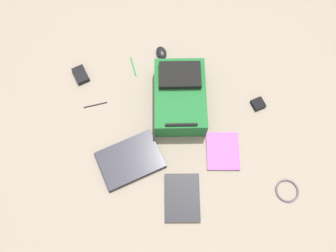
{
  "coord_description": "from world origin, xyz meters",
  "views": [
    {
      "loc": [
        0.2,
        0.68,
        1.94
      ],
      "look_at": [
        0.05,
        0.0,
        0.02
      ],
      "focal_mm": 36.38,
      "sensor_mm": 36.0,
      "label": 1
    }
  ],
  "objects_px": {
    "laptop": "(130,160)",
    "pen_blue": "(95,105)",
    "backpack": "(180,96)",
    "cable_coil": "(287,191)",
    "pen_black": "(133,67)",
    "book_red": "(182,198)",
    "computer_mouse": "(161,53)",
    "earbud_pouch": "(258,104)",
    "book_blue": "(223,151)",
    "power_brick": "(81,75)"
  },
  "relations": [
    {
      "from": "pen_black",
      "to": "laptop",
      "type": "bearing_deg",
      "value": 77.86
    },
    {
      "from": "computer_mouse",
      "to": "earbud_pouch",
      "type": "distance_m",
      "value": 0.7
    },
    {
      "from": "book_blue",
      "to": "pen_blue",
      "type": "relative_size",
      "value": 1.79
    },
    {
      "from": "book_red",
      "to": "cable_coil",
      "type": "relative_size",
      "value": 2.32
    },
    {
      "from": "book_blue",
      "to": "book_red",
      "type": "distance_m",
      "value": 0.36
    },
    {
      "from": "pen_black",
      "to": "pen_blue",
      "type": "distance_m",
      "value": 0.35
    },
    {
      "from": "backpack",
      "to": "laptop",
      "type": "height_order",
      "value": "backpack"
    },
    {
      "from": "backpack",
      "to": "cable_coil",
      "type": "height_order",
      "value": "backpack"
    },
    {
      "from": "book_blue",
      "to": "pen_black",
      "type": "distance_m",
      "value": 0.79
    },
    {
      "from": "book_blue",
      "to": "cable_coil",
      "type": "relative_size",
      "value": 2.01
    },
    {
      "from": "laptop",
      "to": "pen_blue",
      "type": "height_order",
      "value": "laptop"
    },
    {
      "from": "pen_blue",
      "to": "earbud_pouch",
      "type": "relative_size",
      "value": 2.04
    },
    {
      "from": "book_blue",
      "to": "computer_mouse",
      "type": "distance_m",
      "value": 0.76
    },
    {
      "from": "book_red",
      "to": "earbud_pouch",
      "type": "height_order",
      "value": "earbud_pouch"
    },
    {
      "from": "power_brick",
      "to": "pen_blue",
      "type": "relative_size",
      "value": 0.79
    },
    {
      "from": "pen_blue",
      "to": "backpack",
      "type": "bearing_deg",
      "value": 169.74
    },
    {
      "from": "laptop",
      "to": "pen_black",
      "type": "bearing_deg",
      "value": -102.14
    },
    {
      "from": "power_brick",
      "to": "laptop",
      "type": "bearing_deg",
      "value": 108.5
    },
    {
      "from": "laptop",
      "to": "cable_coil",
      "type": "relative_size",
      "value": 3.04
    },
    {
      "from": "backpack",
      "to": "book_blue",
      "type": "xyz_separation_m",
      "value": [
        -0.18,
        0.37,
        -0.08
      ]
    },
    {
      "from": "power_brick",
      "to": "earbud_pouch",
      "type": "xyz_separation_m",
      "value": [
        -1.04,
        0.44,
        -0.0
      ]
    },
    {
      "from": "computer_mouse",
      "to": "pen_blue",
      "type": "bearing_deg",
      "value": -156.81
    },
    {
      "from": "backpack",
      "to": "laptop",
      "type": "xyz_separation_m",
      "value": [
        0.37,
        0.3,
        -0.07
      ]
    },
    {
      "from": "backpack",
      "to": "book_red",
      "type": "height_order",
      "value": "backpack"
    },
    {
      "from": "pen_blue",
      "to": "pen_black",
      "type": "bearing_deg",
      "value": -142.58
    },
    {
      "from": "backpack",
      "to": "book_blue",
      "type": "bearing_deg",
      "value": 115.52
    },
    {
      "from": "laptop",
      "to": "book_blue",
      "type": "xyz_separation_m",
      "value": [
        -0.54,
        0.07,
        -0.01
      ]
    },
    {
      "from": "laptop",
      "to": "earbud_pouch",
      "type": "xyz_separation_m",
      "value": [
        -0.84,
        -0.18,
        -0.0
      ]
    },
    {
      "from": "laptop",
      "to": "book_blue",
      "type": "height_order",
      "value": "laptop"
    },
    {
      "from": "book_blue",
      "to": "power_brick",
      "type": "relative_size",
      "value": 2.26
    },
    {
      "from": "backpack",
      "to": "computer_mouse",
      "type": "relative_size",
      "value": 5.45
    },
    {
      "from": "computer_mouse",
      "to": "pen_blue",
      "type": "height_order",
      "value": "computer_mouse"
    },
    {
      "from": "laptop",
      "to": "pen_blue",
      "type": "bearing_deg",
      "value": -69.53
    },
    {
      "from": "backpack",
      "to": "pen_black",
      "type": "distance_m",
      "value": 0.39
    },
    {
      "from": "book_red",
      "to": "pen_black",
      "type": "xyz_separation_m",
      "value": [
        0.11,
        -0.89,
        -0.01
      ]
    },
    {
      "from": "computer_mouse",
      "to": "earbud_pouch",
      "type": "bearing_deg",
      "value": -49.9
    },
    {
      "from": "book_red",
      "to": "earbud_pouch",
      "type": "bearing_deg",
      "value": -142.48
    },
    {
      "from": "laptop",
      "to": "computer_mouse",
      "type": "relative_size",
      "value": 4.38
    },
    {
      "from": "pen_black",
      "to": "pen_blue",
      "type": "bearing_deg",
      "value": 37.42
    },
    {
      "from": "book_blue",
      "to": "pen_blue",
      "type": "xyz_separation_m",
      "value": [
        0.69,
        -0.46,
        -0.0
      ]
    },
    {
      "from": "book_red",
      "to": "earbud_pouch",
      "type": "distance_m",
      "value": 0.75
    },
    {
      "from": "book_red",
      "to": "cable_coil",
      "type": "height_order",
      "value": "book_red"
    },
    {
      "from": "backpack",
      "to": "book_blue",
      "type": "distance_m",
      "value": 0.41
    },
    {
      "from": "book_blue",
      "to": "cable_coil",
      "type": "height_order",
      "value": "book_blue"
    },
    {
      "from": "cable_coil",
      "to": "power_brick",
      "type": "xyz_separation_m",
      "value": [
        1.04,
        -0.99,
        0.01
      ]
    },
    {
      "from": "book_blue",
      "to": "cable_coil",
      "type": "xyz_separation_m",
      "value": [
        -0.29,
        0.3,
        -0.0
      ]
    },
    {
      "from": "backpack",
      "to": "pen_black",
      "type": "height_order",
      "value": "backpack"
    },
    {
      "from": "book_red",
      "to": "pen_blue",
      "type": "relative_size",
      "value": 2.07
    },
    {
      "from": "pen_blue",
      "to": "earbud_pouch",
      "type": "distance_m",
      "value": 1.01
    },
    {
      "from": "computer_mouse",
      "to": "earbud_pouch",
      "type": "xyz_separation_m",
      "value": [
        -0.51,
        0.49,
        -0.0
      ]
    }
  ]
}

